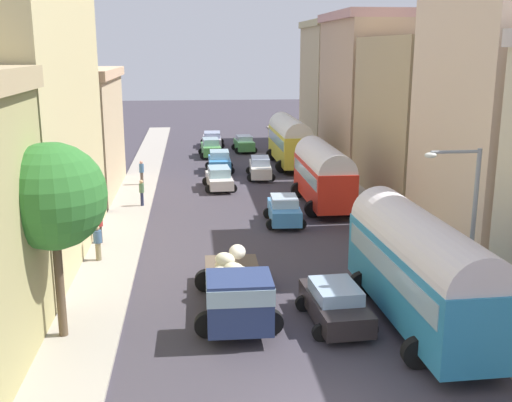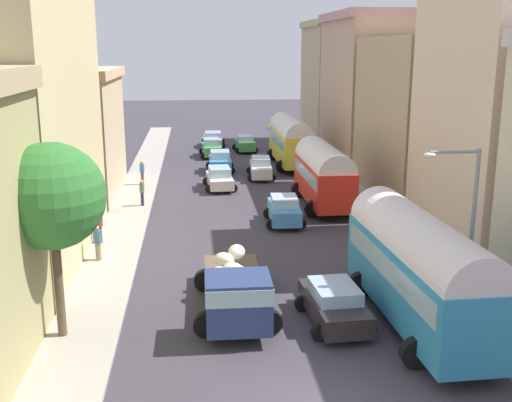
# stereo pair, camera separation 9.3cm
# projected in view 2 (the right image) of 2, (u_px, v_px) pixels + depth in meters

# --- Properties ---
(ground_plane) EXTENTS (154.00, 154.00, 0.00)m
(ground_plane) POSITION_uv_depth(u_px,v_px,m) (242.00, 191.00, 42.76)
(ground_plane) COLOR #3B363F
(sidewalk_left) EXTENTS (2.50, 70.00, 0.14)m
(sidewalk_left) POSITION_uv_depth(u_px,v_px,m) (137.00, 193.00, 42.03)
(sidewalk_left) COLOR #A59C91
(sidewalk_left) RESTS_ON ground
(sidewalk_right) EXTENTS (2.50, 70.00, 0.14)m
(sidewalk_right) POSITION_uv_depth(u_px,v_px,m) (345.00, 188.00, 43.45)
(sidewalk_right) COLOR #A49A89
(sidewalk_right) RESTS_ON ground
(building_left_1) EXTENTS (5.96, 14.26, 13.40)m
(building_left_1) POSITION_uv_depth(u_px,v_px,m) (17.00, 115.00, 27.81)
(building_left_1) COLOR #D1C087
(building_left_1) RESTS_ON ground
(building_left_2) EXTENTS (5.50, 10.64, 8.35)m
(building_left_2) POSITION_uv_depth(u_px,v_px,m) (78.00, 132.00, 41.28)
(building_left_2) COLOR #CDB289
(building_left_2) RESTS_ON ground
(building_right_1) EXTENTS (4.61, 9.27, 13.85)m
(building_right_1) POSITION_uv_depth(u_px,v_px,m) (488.00, 107.00, 29.11)
(building_right_1) COLOR beige
(building_right_1) RESTS_ON ground
(building_right_2) EXTENTS (5.06, 11.37, 10.38)m
(building_right_2) POSITION_uv_depth(u_px,v_px,m) (415.00, 119.00, 39.97)
(building_right_2) COLOR tan
(building_right_2) RESTS_ON ground
(building_right_3) EXTENTS (6.59, 11.91, 12.52)m
(building_right_3) POSITION_uv_depth(u_px,v_px,m) (369.00, 89.00, 51.70)
(building_right_3) COLOR tan
(building_right_3) RESTS_ON ground
(building_right_4) EXTENTS (5.09, 10.07, 12.29)m
(building_right_4) POSITION_uv_depth(u_px,v_px,m) (332.00, 83.00, 62.62)
(building_right_4) COLOR tan
(building_right_4) RESTS_ON ground
(parked_bus_0) EXTENTS (3.42, 9.36, 4.12)m
(parked_bus_0) POSITION_uv_depth(u_px,v_px,m) (418.00, 265.00, 21.55)
(parked_bus_0) COLOR teal
(parked_bus_0) RESTS_ON ground
(parked_bus_1) EXTENTS (3.21, 8.13, 3.91)m
(parked_bus_1) POSITION_uv_depth(u_px,v_px,m) (324.00, 172.00, 38.18)
(parked_bus_1) COLOR red
(parked_bus_1) RESTS_ON ground
(parked_bus_2) EXTENTS (3.25, 9.18, 4.09)m
(parked_bus_2) POSITION_uv_depth(u_px,v_px,m) (290.00, 139.00, 51.38)
(parked_bus_2) COLOR yellow
(parked_bus_2) RESTS_ON ground
(cargo_truck_0) EXTENTS (3.13, 6.96, 2.25)m
(cargo_truck_0) POSITION_uv_depth(u_px,v_px,m) (235.00, 289.00, 22.30)
(cargo_truck_0) COLOR navy
(cargo_truck_0) RESTS_ON ground
(car_0) EXTENTS (2.36, 4.18, 1.55)m
(car_0) POSITION_uv_depth(u_px,v_px,m) (220.00, 178.00, 43.29)
(car_0) COLOR silver
(car_0) RESTS_ON ground
(car_1) EXTENTS (2.31, 3.74, 1.70)m
(car_1) POSITION_uv_depth(u_px,v_px,m) (220.00, 161.00, 49.28)
(car_1) COLOR #3986D0
(car_1) RESTS_ON ground
(car_2) EXTENTS (2.28, 4.07, 1.68)m
(car_2) POSITION_uv_depth(u_px,v_px,m) (212.00, 148.00, 56.05)
(car_2) COLOR #4D9849
(car_2) RESTS_ON ground
(car_3) EXTENTS (2.47, 4.44, 1.47)m
(car_3) POSITION_uv_depth(u_px,v_px,m) (213.00, 139.00, 61.90)
(car_3) COLOR silver
(car_3) RESTS_ON ground
(car_4) EXTENTS (2.48, 4.10, 1.49)m
(car_4) POSITION_uv_depth(u_px,v_px,m) (334.00, 304.00, 22.09)
(car_4) COLOR #282122
(car_4) RESTS_ON ground
(car_5) EXTENTS (2.34, 3.87, 1.58)m
(car_5) POSITION_uv_depth(u_px,v_px,m) (284.00, 210.00, 34.69)
(car_5) COLOR #438ACC
(car_5) RESTS_ON ground
(car_6) EXTENTS (2.28, 4.48, 1.60)m
(car_6) POSITION_uv_depth(u_px,v_px,m) (261.00, 168.00, 46.95)
(car_6) COLOR silver
(car_6) RESTS_ON ground
(car_7) EXTENTS (2.31, 3.73, 1.55)m
(car_7) POSITION_uv_depth(u_px,v_px,m) (245.00, 144.00, 58.76)
(car_7) COLOR #4C944D
(car_7) RESTS_ON ground
(pedestrian_0) EXTENTS (0.52, 0.52, 1.82)m
(pedestrian_0) POSITION_uv_depth(u_px,v_px,m) (99.00, 226.00, 30.83)
(pedestrian_0) COLOR #473D38
(pedestrian_0) RESTS_ON ground
(pedestrian_1) EXTENTS (0.42, 0.42, 1.77)m
(pedestrian_1) POSITION_uv_depth(u_px,v_px,m) (142.00, 192.00, 38.11)
(pedestrian_1) COLOR #252A46
(pedestrian_1) RESTS_ON ground
(pedestrian_2) EXTENTS (0.45, 0.45, 1.86)m
(pedestrian_2) POSITION_uv_depth(u_px,v_px,m) (142.00, 172.00, 44.01)
(pedestrian_2) COLOR brown
(pedestrian_2) RESTS_ON ground
(pedestrian_3) EXTENTS (0.53, 0.53, 1.80)m
(pedestrian_3) POSITION_uv_depth(u_px,v_px,m) (98.00, 242.00, 28.30)
(pedestrian_3) COLOR #807555
(pedestrian_3) RESTS_ON ground
(streetlamp_near) EXTENTS (2.05, 0.28, 6.30)m
(streetlamp_near) POSITION_uv_depth(u_px,v_px,m) (465.00, 218.00, 21.78)
(streetlamp_near) COLOR gray
(streetlamp_near) RESTS_ON ground
(roadside_tree_0) EXTENTS (3.52, 3.52, 6.78)m
(roadside_tree_0) POSITION_uv_depth(u_px,v_px,m) (52.00, 197.00, 19.91)
(roadside_tree_0) COLOR brown
(roadside_tree_0) RESTS_ON ground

